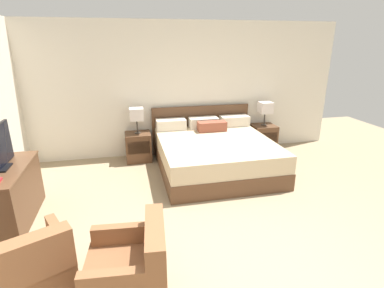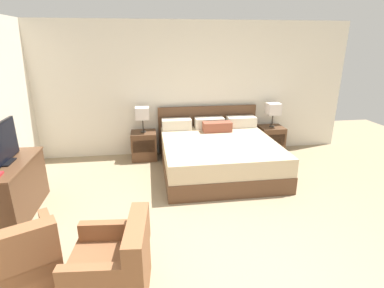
{
  "view_description": "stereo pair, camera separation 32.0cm",
  "coord_description": "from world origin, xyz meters",
  "px_view_note": "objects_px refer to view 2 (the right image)",
  "views": [
    {
      "loc": [
        -0.97,
        -2.0,
        2.19
      ],
      "look_at": [
        -0.04,
        2.09,
        0.75
      ],
      "focal_mm": 28.0,
      "sensor_mm": 36.0,
      "label": 1
    },
    {
      "loc": [
        -0.65,
        -2.06,
        2.19
      ],
      "look_at": [
        -0.04,
        2.09,
        0.75
      ],
      "focal_mm": 28.0,
      "sensor_mm": 36.0,
      "label": 2
    }
  ],
  "objects_px": {
    "nightstand_left": "(144,145)",
    "nightstand_right": "(271,139)",
    "table_lamp_right": "(273,109)",
    "dresser": "(11,188)",
    "tv": "(1,145)",
    "armchair_companion": "(113,270)",
    "armchair_by_window": "(18,264)",
    "bed": "(218,154)",
    "table_lamp_left": "(142,113)"
  },
  "relations": [
    {
      "from": "tv",
      "to": "armchair_by_window",
      "type": "relative_size",
      "value": 0.93
    },
    {
      "from": "nightstand_right",
      "to": "armchair_companion",
      "type": "bearing_deg",
      "value": -130.19
    },
    {
      "from": "tv",
      "to": "nightstand_left",
      "type": "bearing_deg",
      "value": 46.03
    },
    {
      "from": "table_lamp_right",
      "to": "dresser",
      "type": "xyz_separation_m",
      "value": [
        -4.3,
        -1.77,
        -0.53
      ]
    },
    {
      "from": "nightstand_left",
      "to": "armchair_by_window",
      "type": "height_order",
      "value": "armchair_by_window"
    },
    {
      "from": "armchair_companion",
      "to": "table_lamp_right",
      "type": "bearing_deg",
      "value": 49.82
    },
    {
      "from": "dresser",
      "to": "tv",
      "type": "distance_m",
      "value": 0.6
    },
    {
      "from": "nightstand_left",
      "to": "armchair_companion",
      "type": "distance_m",
      "value": 3.38
    },
    {
      "from": "table_lamp_left",
      "to": "table_lamp_right",
      "type": "relative_size",
      "value": 1.0
    },
    {
      "from": "tv",
      "to": "armchair_companion",
      "type": "bearing_deg",
      "value": -47.67
    },
    {
      "from": "bed",
      "to": "armchair_by_window",
      "type": "bearing_deg",
      "value": -134.96
    },
    {
      "from": "table_lamp_right",
      "to": "tv",
      "type": "height_order",
      "value": "tv"
    },
    {
      "from": "nightstand_left",
      "to": "nightstand_right",
      "type": "relative_size",
      "value": 1.0
    },
    {
      "from": "nightstand_right",
      "to": "tv",
      "type": "height_order",
      "value": "tv"
    },
    {
      "from": "table_lamp_right",
      "to": "armchair_companion",
      "type": "relative_size",
      "value": 0.64
    },
    {
      "from": "table_lamp_left",
      "to": "dresser",
      "type": "bearing_deg",
      "value": -134.07
    },
    {
      "from": "table_lamp_left",
      "to": "armchair_companion",
      "type": "relative_size",
      "value": 0.64
    },
    {
      "from": "nightstand_left",
      "to": "tv",
      "type": "relative_size",
      "value": 0.64
    },
    {
      "from": "table_lamp_left",
      "to": "dresser",
      "type": "distance_m",
      "value": 2.51
    },
    {
      "from": "table_lamp_right",
      "to": "bed",
      "type": "bearing_deg",
      "value": -150.07
    },
    {
      "from": "table_lamp_right",
      "to": "tv",
      "type": "relative_size",
      "value": 0.57
    },
    {
      "from": "armchair_by_window",
      "to": "bed",
      "type": "bearing_deg",
      "value": 45.04
    },
    {
      "from": "armchair_by_window",
      "to": "dresser",
      "type": "bearing_deg",
      "value": 112.96
    },
    {
      "from": "dresser",
      "to": "nightstand_left",
      "type": "bearing_deg",
      "value": 45.91
    },
    {
      "from": "table_lamp_right",
      "to": "armchair_by_window",
      "type": "bearing_deg",
      "value": -139.54
    },
    {
      "from": "nightstand_right",
      "to": "dresser",
      "type": "relative_size",
      "value": 0.45
    },
    {
      "from": "armchair_companion",
      "to": "armchair_by_window",
      "type": "bearing_deg",
      "value": 166.68
    },
    {
      "from": "nightstand_left",
      "to": "tv",
      "type": "xyz_separation_m",
      "value": [
        -1.71,
        -1.77,
        0.71
      ]
    },
    {
      "from": "dresser",
      "to": "armchair_companion",
      "type": "bearing_deg",
      "value": -47.71
    },
    {
      "from": "nightstand_left",
      "to": "tv",
      "type": "distance_m",
      "value": 2.56
    },
    {
      "from": "nightstand_right",
      "to": "dresser",
      "type": "bearing_deg",
      "value": -157.69
    },
    {
      "from": "bed",
      "to": "table_lamp_right",
      "type": "distance_m",
      "value": 1.61
    },
    {
      "from": "nightstand_left",
      "to": "armchair_by_window",
      "type": "xyz_separation_m",
      "value": [
        -1.12,
        -3.16,
        0.01
      ]
    },
    {
      "from": "armchair_by_window",
      "to": "armchair_companion",
      "type": "xyz_separation_m",
      "value": [
        0.87,
        -0.2,
        0.0
      ]
    },
    {
      "from": "bed",
      "to": "table_lamp_left",
      "type": "bearing_deg",
      "value": 150.1
    },
    {
      "from": "nightstand_left",
      "to": "table_lamp_right",
      "type": "distance_m",
      "value": 2.67
    },
    {
      "from": "nightstand_left",
      "to": "bed",
      "type": "bearing_deg",
      "value": -29.85
    },
    {
      "from": "nightstand_left",
      "to": "armchair_by_window",
      "type": "distance_m",
      "value": 3.35
    },
    {
      "from": "nightstand_left",
      "to": "nightstand_right",
      "type": "bearing_deg",
      "value": 0.0
    },
    {
      "from": "nightstand_right",
      "to": "dresser",
      "type": "height_order",
      "value": "dresser"
    },
    {
      "from": "bed",
      "to": "nightstand_left",
      "type": "xyz_separation_m",
      "value": [
        -1.3,
        0.74,
        -0.04
      ]
    },
    {
      "from": "tv",
      "to": "table_lamp_left",
      "type": "bearing_deg",
      "value": 46.06
    },
    {
      "from": "armchair_by_window",
      "to": "table_lamp_right",
      "type": "bearing_deg",
      "value": 40.46
    },
    {
      "from": "table_lamp_left",
      "to": "nightstand_right",
      "type": "bearing_deg",
      "value": -0.03
    },
    {
      "from": "nightstand_right",
      "to": "dresser",
      "type": "distance_m",
      "value": 4.65
    },
    {
      "from": "dresser",
      "to": "armchair_by_window",
      "type": "bearing_deg",
      "value": -67.04
    },
    {
      "from": "bed",
      "to": "dresser",
      "type": "height_order",
      "value": "bed"
    },
    {
      "from": "nightstand_left",
      "to": "tv",
      "type": "height_order",
      "value": "tv"
    },
    {
      "from": "nightstand_right",
      "to": "nightstand_left",
      "type": "bearing_deg",
      "value": 180.0
    },
    {
      "from": "nightstand_right",
      "to": "armchair_by_window",
      "type": "bearing_deg",
      "value": -139.55
    }
  ]
}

